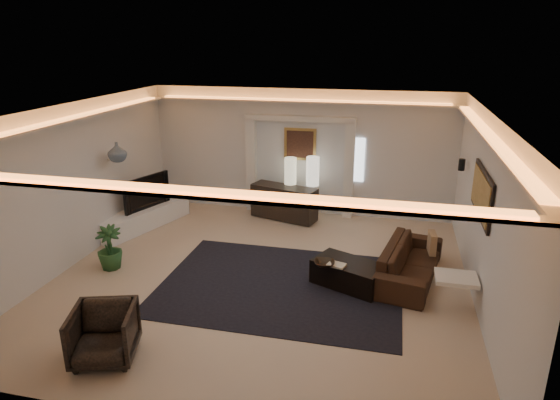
% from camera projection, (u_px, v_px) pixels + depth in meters
% --- Properties ---
extents(floor, '(7.00, 7.00, 0.00)m').
position_uv_depth(floor, '(261.00, 278.00, 8.53)').
color(floor, tan).
rests_on(floor, ground).
extents(ceiling, '(7.00, 7.00, 0.00)m').
position_uv_depth(ceiling, '(259.00, 111.00, 7.61)').
color(ceiling, white).
rests_on(ceiling, ground).
extents(wall_back, '(7.00, 0.00, 7.00)m').
position_uv_depth(wall_back, '(300.00, 152.00, 11.30)').
color(wall_back, silver).
rests_on(wall_back, ground).
extents(wall_front, '(7.00, 0.00, 7.00)m').
position_uv_depth(wall_front, '(166.00, 307.00, 4.84)').
color(wall_front, silver).
rests_on(wall_front, ground).
extents(wall_left, '(0.00, 7.00, 7.00)m').
position_uv_depth(wall_left, '(73.00, 185.00, 8.83)').
color(wall_left, silver).
rests_on(wall_left, ground).
extents(wall_right, '(0.00, 7.00, 7.00)m').
position_uv_depth(wall_right, '(485.00, 216.00, 7.31)').
color(wall_right, silver).
rests_on(wall_right, ground).
extents(cove_soffit, '(7.00, 7.00, 0.04)m').
position_uv_depth(cove_soffit, '(259.00, 129.00, 7.70)').
color(cove_soffit, silver).
rests_on(cove_soffit, ceiling).
extents(daylight_slit, '(0.25, 0.03, 1.00)m').
position_uv_depth(daylight_slit, '(359.00, 160.00, 11.02)').
color(daylight_slit, white).
rests_on(daylight_slit, wall_back).
extents(area_rug, '(4.00, 3.00, 0.01)m').
position_uv_depth(area_rug, '(281.00, 285.00, 8.26)').
color(area_rug, black).
rests_on(area_rug, ground).
extents(pilaster_left, '(0.22, 0.20, 2.20)m').
position_uv_depth(pilaster_left, '(252.00, 165.00, 11.57)').
color(pilaster_left, silver).
rests_on(pilaster_left, ground).
extents(pilaster_right, '(0.22, 0.20, 2.20)m').
position_uv_depth(pilaster_right, '(349.00, 171.00, 11.07)').
color(pilaster_right, silver).
rests_on(pilaster_right, ground).
extents(alcove_header, '(2.52, 0.20, 0.12)m').
position_uv_depth(alcove_header, '(300.00, 119.00, 10.95)').
color(alcove_header, silver).
rests_on(alcove_header, wall_back).
extents(painting_frame, '(0.74, 0.04, 0.74)m').
position_uv_depth(painting_frame, '(300.00, 144.00, 11.21)').
color(painting_frame, tan).
rests_on(painting_frame, wall_back).
extents(painting_canvas, '(0.62, 0.02, 0.62)m').
position_uv_depth(painting_canvas, '(300.00, 144.00, 11.19)').
color(painting_canvas, '#4C2D1E').
rests_on(painting_canvas, wall_back).
extents(art_panel_frame, '(0.04, 1.64, 0.74)m').
position_uv_depth(art_panel_frame, '(482.00, 194.00, 7.52)').
color(art_panel_frame, black).
rests_on(art_panel_frame, wall_right).
extents(art_panel_gold, '(0.02, 1.50, 0.62)m').
position_uv_depth(art_panel_gold, '(480.00, 194.00, 7.52)').
color(art_panel_gold, tan).
rests_on(art_panel_gold, wall_right).
extents(wall_sconce, '(0.12, 0.12, 0.22)m').
position_uv_depth(wall_sconce, '(462.00, 165.00, 9.30)').
color(wall_sconce, black).
rests_on(wall_sconce, wall_right).
extents(wall_niche, '(0.10, 0.55, 0.04)m').
position_uv_depth(wall_niche, '(117.00, 157.00, 10.04)').
color(wall_niche, silver).
rests_on(wall_niche, wall_left).
extents(console, '(1.59, 0.88, 0.76)m').
position_uv_depth(console, '(284.00, 202.00, 11.16)').
color(console, black).
rests_on(console, ground).
extents(lamp_left, '(0.36, 0.36, 0.61)m').
position_uv_depth(lamp_left, '(290.00, 171.00, 11.14)').
color(lamp_left, beige).
rests_on(lamp_left, console).
extents(lamp_right, '(0.37, 0.37, 0.66)m').
position_uv_depth(lamp_right, '(313.00, 172.00, 11.03)').
color(lamp_right, white).
rests_on(lamp_right, console).
extents(media_ledge, '(1.28, 2.41, 0.44)m').
position_uv_depth(media_ledge, '(143.00, 218.00, 10.71)').
color(media_ledge, white).
rests_on(media_ledge, ground).
extents(tv, '(1.22, 0.57, 0.71)m').
position_uv_depth(tv, '(143.00, 191.00, 10.63)').
color(tv, black).
rests_on(tv, media_ledge).
extents(figurine, '(0.15, 0.15, 0.36)m').
position_uv_depth(figurine, '(163.00, 186.00, 11.53)').
color(figurine, black).
rests_on(figurine, media_ledge).
extents(ginger_jar, '(0.47, 0.47, 0.38)m').
position_uv_depth(ginger_jar, '(117.00, 152.00, 9.51)').
color(ginger_jar, '#40525C').
rests_on(ginger_jar, wall_niche).
extents(plant, '(0.57, 0.57, 0.80)m').
position_uv_depth(plant, '(109.00, 248.00, 8.76)').
color(plant, '#234F25').
rests_on(plant, ground).
extents(sofa, '(2.23, 1.21, 0.62)m').
position_uv_depth(sofa, '(410.00, 262.00, 8.41)').
color(sofa, brown).
rests_on(sofa, ground).
extents(throw_blanket, '(0.62, 0.51, 0.07)m').
position_uv_depth(throw_blanket, '(456.00, 278.00, 7.34)').
color(throw_blanket, white).
rests_on(throw_blanket, sofa).
extents(throw_pillow, '(0.14, 0.38, 0.37)m').
position_uv_depth(throw_pillow, '(432.00, 243.00, 8.60)').
color(throw_pillow, '#9D7A55').
rests_on(throw_pillow, sofa).
extents(coffee_table, '(1.34, 1.06, 0.44)m').
position_uv_depth(coffee_table, '(349.00, 274.00, 8.20)').
color(coffee_table, black).
rests_on(coffee_table, ground).
extents(bowl, '(0.38, 0.38, 0.08)m').
position_uv_depth(bowl, '(324.00, 264.00, 8.01)').
color(bowl, black).
rests_on(bowl, coffee_table).
extents(magazine, '(0.33, 0.28, 0.03)m').
position_uv_depth(magazine, '(337.00, 266.00, 8.02)').
color(magazine, beige).
rests_on(magazine, coffee_table).
extents(armchair, '(0.98, 0.99, 0.73)m').
position_uv_depth(armchair, '(104.00, 334.00, 6.28)').
color(armchair, black).
rests_on(armchair, ground).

